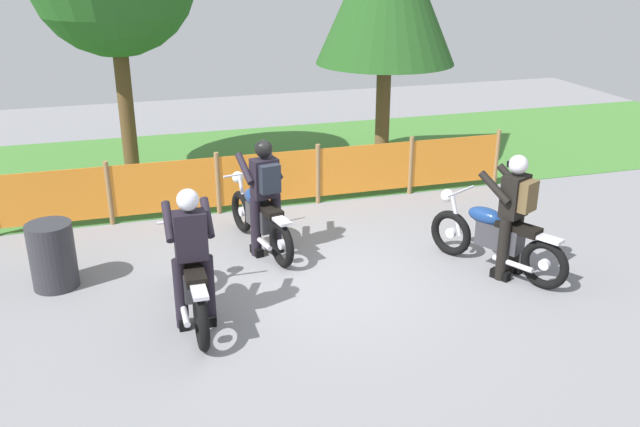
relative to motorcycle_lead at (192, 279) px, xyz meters
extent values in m
cube|color=gray|center=(1.66, 0.71, -0.50)|extent=(24.00, 24.00, 0.02)
cube|color=#427A33|center=(1.66, 6.01, -0.49)|extent=(24.00, 5.43, 0.01)
cylinder|color=olive|center=(-0.92, 3.30, 0.03)|extent=(0.08, 0.08, 1.05)
cylinder|color=olive|center=(0.80, 3.30, 0.03)|extent=(0.08, 0.08, 1.05)
cylinder|color=olive|center=(2.52, 3.30, 0.03)|extent=(0.08, 0.08, 1.05)
cylinder|color=olive|center=(4.24, 3.30, 0.03)|extent=(0.08, 0.08, 1.05)
cylinder|color=olive|center=(5.96, 3.30, 0.03)|extent=(0.08, 0.08, 1.05)
cube|color=orange|center=(-1.78, 3.30, 0.05)|extent=(1.64, 0.02, 0.85)
cube|color=orange|center=(-0.06, 3.30, 0.05)|extent=(1.64, 0.02, 0.85)
cube|color=orange|center=(1.66, 3.30, 0.05)|extent=(1.64, 0.02, 0.85)
cube|color=orange|center=(3.38, 3.30, 0.05)|extent=(1.64, 0.02, 0.85)
cube|color=orange|center=(5.10, 3.30, 0.05)|extent=(1.64, 0.02, 0.85)
cylinder|color=brown|center=(-0.51, 5.56, 0.88)|extent=(0.28, 0.28, 2.75)
cylinder|color=brown|center=(4.34, 4.95, 0.55)|extent=(0.28, 0.28, 2.07)
torus|color=black|center=(0.00, 0.72, -0.16)|extent=(0.12, 0.67, 0.67)
cylinder|color=silver|center=(0.00, 0.72, -0.16)|extent=(0.06, 0.15, 0.15)
torus|color=black|center=(0.01, -0.75, -0.16)|extent=(0.12, 0.67, 0.67)
cylinder|color=silver|center=(0.01, -0.75, -0.16)|extent=(0.06, 0.15, 0.15)
cube|color=#38383D|center=(0.00, -0.07, 0.03)|extent=(0.26, 0.63, 0.34)
ellipsoid|color=maroon|center=(0.00, 0.17, 0.26)|extent=(0.25, 0.55, 0.23)
cube|color=black|center=(0.00, -0.33, 0.23)|extent=(0.23, 0.59, 0.10)
cube|color=silver|center=(0.01, -0.75, 0.21)|extent=(0.17, 0.38, 0.04)
cylinder|color=silver|center=(0.00, 0.66, 0.15)|extent=(0.06, 0.24, 0.60)
sphere|color=white|center=(0.00, 0.82, 0.39)|extent=(0.19, 0.19, 0.19)
cylinder|color=silver|center=(0.00, 0.61, 0.50)|extent=(0.63, 0.04, 0.03)
cylinder|color=silver|center=(-0.14, -0.38, -0.22)|extent=(0.08, 0.58, 0.07)
torus|color=black|center=(3.75, 0.72, -0.16)|extent=(0.41, 0.64, 0.67)
cylinder|color=silver|center=(3.75, 0.72, -0.16)|extent=(0.12, 0.16, 0.15)
torus|color=black|center=(4.43, -0.57, -0.16)|extent=(0.41, 0.64, 0.67)
cylinder|color=silver|center=(4.43, -0.57, -0.16)|extent=(0.12, 0.16, 0.15)
cube|color=#38383D|center=(4.12, 0.03, 0.03)|extent=(0.51, 0.67, 0.33)
ellipsoid|color=navy|center=(4.00, 0.24, 0.26)|extent=(0.47, 0.60, 0.23)
cube|color=black|center=(4.24, -0.20, 0.23)|extent=(0.48, 0.62, 0.10)
cube|color=silver|center=(4.43, -0.57, 0.21)|extent=(0.32, 0.41, 0.04)
cylinder|color=silver|center=(3.78, 0.66, 0.14)|extent=(0.16, 0.24, 0.59)
sphere|color=white|center=(3.70, 0.81, 0.38)|extent=(0.25, 0.25, 0.19)
cylinder|color=silver|center=(3.80, 0.63, 0.50)|extent=(0.57, 0.32, 0.03)
cylinder|color=silver|center=(4.13, -0.32, -0.22)|extent=(0.33, 0.54, 0.07)
torus|color=black|center=(1.04, 2.42, -0.16)|extent=(0.25, 0.66, 0.65)
cylinder|color=silver|center=(1.04, 2.42, -0.16)|extent=(0.09, 0.15, 0.14)
torus|color=black|center=(1.33, 1.03, -0.16)|extent=(0.25, 0.66, 0.65)
cylinder|color=silver|center=(1.33, 1.03, -0.16)|extent=(0.09, 0.15, 0.14)
cube|color=#38383D|center=(1.20, 1.68, 0.02)|extent=(0.37, 0.65, 0.33)
ellipsoid|color=navy|center=(1.15, 1.91, 0.24)|extent=(0.35, 0.57, 0.22)
cube|color=black|center=(1.25, 1.43, 0.21)|extent=(0.34, 0.60, 0.10)
cube|color=silver|center=(1.33, 1.03, 0.19)|extent=(0.24, 0.39, 0.04)
cylinder|color=silver|center=(1.05, 2.36, 0.13)|extent=(0.11, 0.24, 0.58)
sphere|color=white|center=(1.01, 2.52, 0.37)|extent=(0.22, 0.22, 0.18)
cylinder|color=silver|center=(1.06, 2.33, 0.48)|extent=(0.60, 0.16, 0.03)
cylinder|color=silver|center=(1.12, 1.35, -0.23)|extent=(0.19, 0.56, 0.07)
cylinder|color=black|center=(-0.16, -0.22, -0.06)|extent=(0.15, 0.15, 0.86)
cube|color=black|center=(-0.16, -0.22, -0.43)|extent=(0.11, 0.26, 0.12)
cylinder|color=black|center=(0.16, -0.22, -0.06)|extent=(0.15, 0.15, 0.86)
cube|color=black|center=(0.16, -0.22, -0.43)|extent=(0.11, 0.26, 0.12)
cube|color=black|center=(0.00, -0.22, 0.65)|extent=(0.36, 0.24, 0.56)
cylinder|color=black|center=(-0.22, -0.04, 0.77)|extent=(0.10, 0.48, 0.38)
cylinder|color=black|center=(0.22, -0.04, 0.77)|extent=(0.10, 0.48, 0.38)
sphere|color=silver|center=(0.00, -0.22, 1.07)|extent=(0.25, 0.25, 0.25)
cube|color=black|center=(0.00, -0.12, 1.07)|extent=(0.18, 0.03, 0.08)
cylinder|color=black|center=(4.05, -0.19, -0.06)|extent=(0.20, 0.20, 0.86)
cube|color=black|center=(4.05, -0.19, -0.43)|extent=(0.22, 0.28, 0.12)
cylinder|color=black|center=(4.33, -0.04, -0.06)|extent=(0.20, 0.20, 0.86)
cube|color=black|center=(4.33, -0.04, -0.43)|extent=(0.22, 0.28, 0.12)
cube|color=black|center=(4.19, -0.11, 0.65)|extent=(0.43, 0.38, 0.56)
cylinder|color=black|center=(3.91, -0.05, 0.77)|extent=(0.31, 0.47, 0.38)
cylinder|color=black|center=(4.30, 0.15, 0.77)|extent=(0.31, 0.47, 0.38)
sphere|color=silver|center=(4.19, -0.11, 1.07)|extent=(0.34, 0.34, 0.25)
cube|color=black|center=(4.14, -0.02, 1.07)|extent=(0.17, 0.11, 0.08)
cube|color=brown|center=(4.27, -0.26, 0.69)|extent=(0.32, 0.27, 0.40)
cylinder|color=black|center=(1.07, 1.49, -0.06)|extent=(0.18, 0.18, 0.86)
cube|color=black|center=(1.07, 1.49, -0.43)|extent=(0.16, 0.28, 0.12)
cylinder|color=black|center=(1.38, 1.56, -0.06)|extent=(0.18, 0.18, 0.86)
cube|color=black|center=(1.38, 1.56, -0.43)|extent=(0.16, 0.28, 0.12)
cube|color=black|center=(1.23, 1.53, 0.65)|extent=(0.40, 0.31, 0.56)
cylinder|color=black|center=(0.97, 1.66, 0.77)|extent=(0.20, 0.49, 0.38)
cylinder|color=black|center=(1.41, 1.75, 0.77)|extent=(0.20, 0.49, 0.38)
sphere|color=black|center=(1.23, 1.53, 1.07)|extent=(0.30, 0.30, 0.25)
cube|color=black|center=(1.21, 1.63, 1.07)|extent=(0.18, 0.07, 0.08)
cube|color=#1E232D|center=(1.26, 1.36, 0.69)|extent=(0.31, 0.21, 0.40)
cylinder|color=#2D2D33|center=(-1.64, 1.27, -0.05)|extent=(0.58, 0.58, 0.88)
camera|label=1|loc=(-0.59, -7.33, 3.66)|focal=38.18mm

